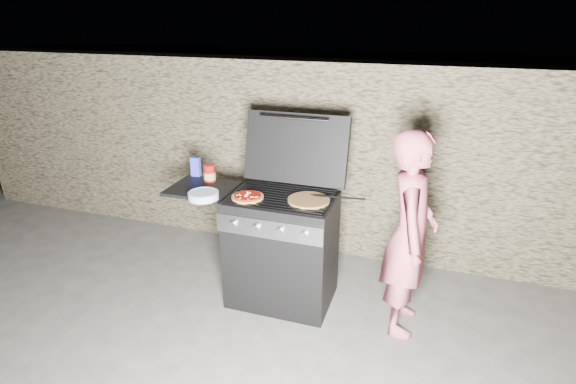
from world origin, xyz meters
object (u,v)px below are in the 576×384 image
(sauce_jar, at_px, (209,173))
(person, at_px, (410,235))
(pizza_topped, at_px, (248,196))
(gas_grill, at_px, (253,244))

(sauce_jar, xyz_separation_m, person, (1.62, -0.15, -0.22))
(pizza_topped, relative_size, sauce_jar, 1.65)
(pizza_topped, height_order, person, person)
(gas_grill, bearing_deg, sauce_jar, 162.88)
(gas_grill, distance_m, person, 1.24)
(gas_grill, relative_size, sauce_jar, 9.33)
(sauce_jar, distance_m, person, 1.64)
(gas_grill, xyz_separation_m, pizza_topped, (0.02, -0.12, 0.47))
(sauce_jar, bearing_deg, person, -5.32)
(gas_grill, height_order, pizza_topped, pizza_topped)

